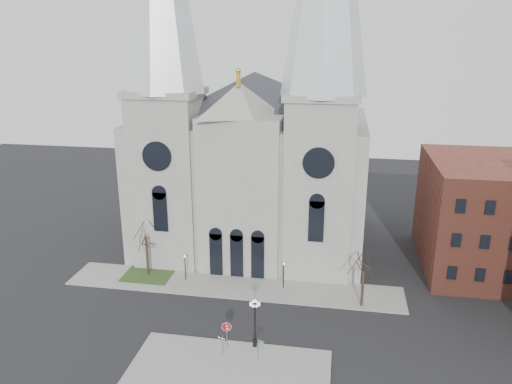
% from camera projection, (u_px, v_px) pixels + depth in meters
% --- Properties ---
extents(ground, '(160.00, 160.00, 0.00)m').
position_uv_depth(ground, '(209.00, 339.00, 49.19)').
color(ground, black).
rests_on(ground, ground).
extents(sidewalk_near, '(18.00, 10.00, 0.14)m').
position_uv_depth(sidewalk_near, '(227.00, 375.00, 43.99)').
color(sidewalk_near, gray).
rests_on(sidewalk_near, ground).
extents(sidewalk_far, '(40.00, 6.00, 0.14)m').
position_uv_depth(sidewalk_far, '(233.00, 286.00, 59.50)').
color(sidewalk_far, gray).
rests_on(sidewalk_far, ground).
extents(grass_patch, '(6.00, 5.00, 0.18)m').
position_uv_depth(grass_patch, '(149.00, 275.00, 62.23)').
color(grass_patch, '#2C421C').
rests_on(grass_patch, ground).
extents(cathedral, '(33.00, 26.66, 54.00)m').
position_uv_depth(cathedral, '(250.00, 117.00, 65.08)').
color(cathedral, gray).
rests_on(cathedral, ground).
extents(bg_building_brick, '(14.00, 18.00, 14.00)m').
position_uv_depth(bg_building_brick, '(483.00, 215.00, 62.86)').
color(bg_building_brick, brown).
rests_on(bg_building_brick, ground).
extents(tree_left, '(3.20, 3.20, 7.50)m').
position_uv_depth(tree_left, '(146.00, 234.00, 60.57)').
color(tree_left, '#2D2319').
rests_on(tree_left, ground).
extents(tree_right, '(3.20, 3.20, 6.00)m').
position_uv_depth(tree_right, '(364.00, 270.00, 53.85)').
color(tree_right, '#2D2319').
rests_on(tree_right, ground).
extents(ped_lamp_left, '(0.32, 0.32, 3.26)m').
position_uv_depth(ped_lamp_left, '(185.00, 263.00, 60.27)').
color(ped_lamp_left, black).
rests_on(ped_lamp_left, sidewalk_far).
extents(ped_lamp_right, '(0.32, 0.32, 3.26)m').
position_uv_depth(ped_lamp_right, '(284.00, 271.00, 58.31)').
color(ped_lamp_right, black).
rests_on(ped_lamp_right, sidewalk_far).
extents(stop_sign, '(0.95, 0.28, 2.71)m').
position_uv_depth(stop_sign, '(227.00, 330.00, 47.17)').
color(stop_sign, slate).
rests_on(stop_sign, sidewalk_near).
extents(globe_lamp, '(1.29, 1.29, 5.05)m').
position_uv_depth(globe_lamp, '(255.00, 317.00, 46.96)').
color(globe_lamp, black).
rests_on(globe_lamp, sidewalk_near).
extents(one_way_sign, '(0.85, 0.37, 2.05)m').
position_uv_depth(one_way_sign, '(223.00, 342.00, 46.18)').
color(one_way_sign, slate).
rests_on(one_way_sign, sidewalk_near).
extents(street_name_sign, '(0.65, 0.23, 2.09)m').
position_uv_depth(street_name_sign, '(259.00, 347.00, 45.71)').
color(street_name_sign, slate).
rests_on(street_name_sign, sidewalk_near).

